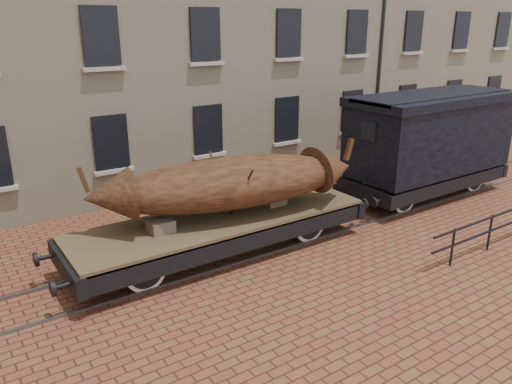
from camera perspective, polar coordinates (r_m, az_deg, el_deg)
ground at (r=13.98m, az=1.08°, el=-5.62°), size 90.00×90.00×0.00m
rail_track at (r=13.96m, az=1.08°, el=-5.51°), size 30.00×1.52×0.06m
flatcar_wagon at (r=12.95m, az=-3.99°, el=-3.71°), size 8.83×2.40×1.33m
iron_boat at (r=12.72m, az=-2.95°, el=1.09°), size 7.26×3.14×1.72m
goods_van at (r=17.89m, az=19.31°, el=6.36°), size 6.90×2.51×3.57m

